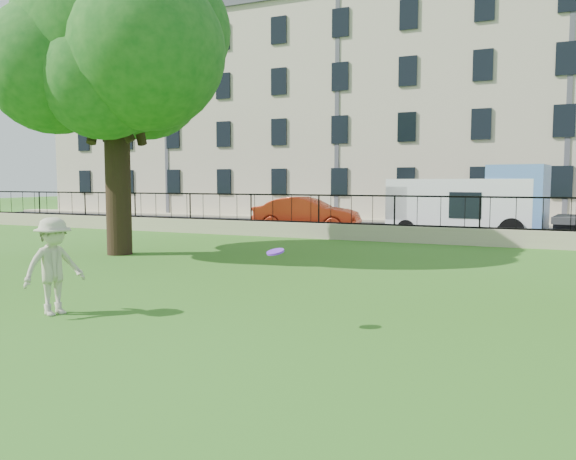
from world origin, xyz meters
The scene contains 11 objects.
ground centered at (0.00, 0.00, 0.00)m, with size 120.00×120.00×0.00m, color #336818.
retaining_wall centered at (0.00, 12.00, 0.30)m, with size 50.00×0.40×0.60m, color tan.
iron_railing centered at (0.00, 12.00, 1.15)m, with size 50.00×0.05×1.13m.
street centered at (0.00, 16.70, 0.01)m, with size 60.00×9.00×0.01m, color black.
sidewalk centered at (0.00, 21.90, 0.06)m, with size 60.00×1.40×0.12m, color tan.
building_row centered at (0.00, 27.57, 6.92)m, with size 56.40×10.40×13.80m.
tree centered at (-6.98, 5.07, 6.39)m, with size 7.90×6.10×9.68m.
man centered at (-2.50, -1.60, 0.82)m, with size 1.06×0.61×1.65m, color #BFBB9B.
frisbee centered at (1.30, -0.91, 1.19)m, with size 0.27×0.27×0.03m, color #7829EB.
red_sedan centered at (-4.50, 14.40, 0.77)m, with size 1.63×4.66×1.54m, color #AC2E15.
white_van centered at (2.00, 14.82, 1.17)m, with size 5.55×2.16×2.33m, color silver.
Camera 1 is at (4.93, -8.47, 2.26)m, focal length 35.00 mm.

